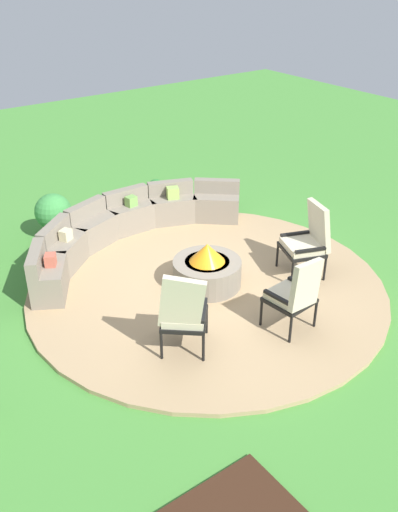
# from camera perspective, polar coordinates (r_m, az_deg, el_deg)

# --- Properties ---
(ground_plane) EXTENTS (24.00, 24.00, 0.00)m
(ground_plane) POSITION_cam_1_polar(r_m,az_deg,el_deg) (8.26, 0.82, -3.27)
(ground_plane) COLOR #478C38
(patio_circle) EXTENTS (5.23, 5.23, 0.06)m
(patio_circle) POSITION_cam_1_polar(r_m,az_deg,el_deg) (8.24, 0.82, -3.10)
(patio_circle) COLOR tan
(patio_circle) RESTS_ON ground_plane
(fire_pit) EXTENTS (1.00, 1.00, 0.67)m
(fire_pit) POSITION_cam_1_polar(r_m,az_deg,el_deg) (8.09, 0.83, -1.38)
(fire_pit) COLOR gray
(fire_pit) RESTS_ON patio_circle
(curved_stone_bench) EXTENTS (4.29, 1.83, 0.71)m
(curved_stone_bench) POSITION_cam_1_polar(r_m,az_deg,el_deg) (9.31, -7.60, 2.95)
(curved_stone_bench) COLOR gray
(curved_stone_bench) RESTS_ON patio_circle
(lounge_chair_front_left) EXTENTS (0.80, 0.85, 1.18)m
(lounge_chair_front_left) POSITION_cam_1_polar(r_m,az_deg,el_deg) (6.64, -1.61, -5.73)
(lounge_chair_front_left) COLOR black
(lounge_chair_front_left) RESTS_ON patio_circle
(lounge_chair_front_right) EXTENTS (0.60, 0.59, 1.07)m
(lounge_chair_front_right) POSITION_cam_1_polar(r_m,az_deg,el_deg) (7.12, 9.88, -3.76)
(lounge_chair_front_right) COLOR black
(lounge_chair_front_right) RESTS_ON patio_circle
(lounge_chair_back_left) EXTENTS (0.77, 0.78, 1.14)m
(lounge_chair_back_left) POSITION_cam_1_polar(r_m,az_deg,el_deg) (8.41, 11.19, 1.74)
(lounge_chair_back_left) COLOR black
(lounge_chair_back_left) RESTS_ON patio_circle
(potted_plant_0) EXTENTS (0.34, 0.34, 0.54)m
(potted_plant_0) POSITION_cam_1_polar(r_m,az_deg,el_deg) (10.82, -4.41, 6.65)
(potted_plant_0) COLOR #605B56
(potted_plant_0) RESTS_ON ground_plane
(potted_plant_1) EXTENTS (0.63, 0.63, 0.79)m
(potted_plant_1) POSITION_cam_1_polar(r_m,az_deg,el_deg) (9.83, -14.68, 4.13)
(potted_plant_1) COLOR brown
(potted_plant_1) RESTS_ON ground_plane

